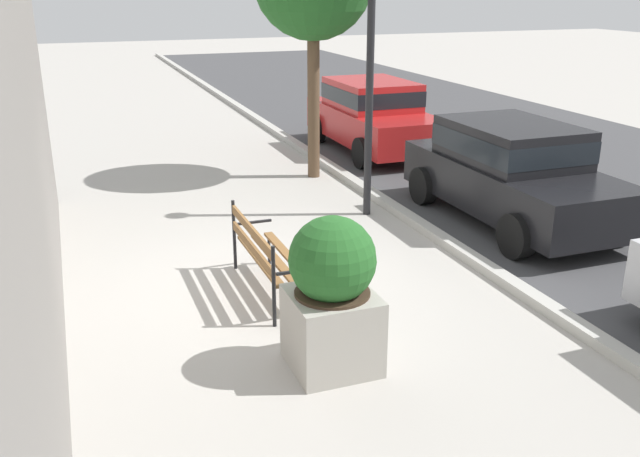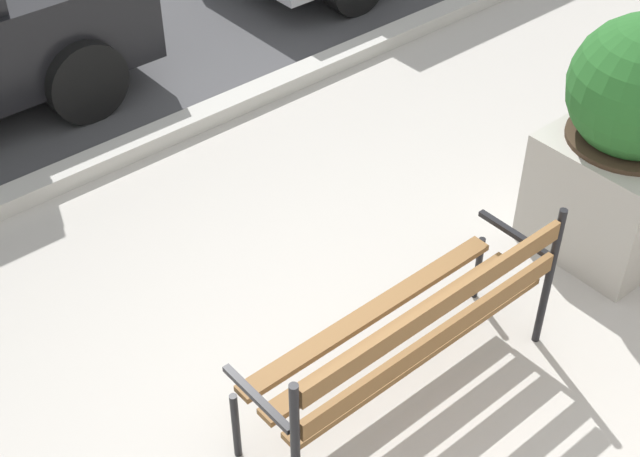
{
  "view_description": "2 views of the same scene",
  "coord_description": "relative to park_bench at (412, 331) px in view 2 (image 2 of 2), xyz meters",
  "views": [
    {
      "loc": [
        7.79,
        -2.1,
        3.6
      ],
      "look_at": [
        0.26,
        0.7,
        0.75
      ],
      "focal_mm": 38.95,
      "sensor_mm": 36.0,
      "label": 1
    },
    {
      "loc": [
        -2.09,
        -2.1,
        3.83
      ],
      "look_at": [
        0.26,
        0.7,
        0.75
      ],
      "focal_mm": 51.09,
      "sensor_mm": 36.0,
      "label": 2
    }
  ],
  "objects": [
    {
      "name": "ground_plane",
      "position": [
        -0.27,
        0.01,
        -0.54
      ],
      "size": [
        80.0,
        80.0,
        0.0
      ],
      "primitive_type": "plane",
      "color": "#ADA8A0"
    },
    {
      "name": "curb_stone",
      "position": [
        -0.27,
        2.91,
        -0.48
      ],
      "size": [
        60.0,
        0.2,
        0.12
      ],
      "primitive_type": "cube",
      "color": "#B2AFA8",
      "rests_on": "ground"
    },
    {
      "name": "concrete_planter",
      "position": [
        1.89,
        0.13,
        0.25
      ],
      "size": [
        0.84,
        0.84,
        1.56
      ],
      "color": "#A8A399",
      "rests_on": "ground"
    },
    {
      "name": "park_bench",
      "position": [
        0.0,
        0.0,
        0.0
      ],
      "size": [
        1.8,
        0.54,
        0.95
      ],
      "color": "brown",
      "rests_on": "ground"
    }
  ]
}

